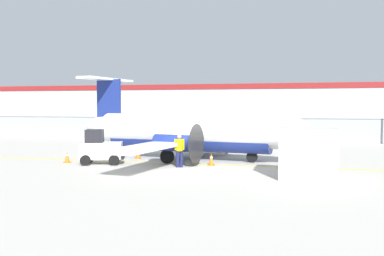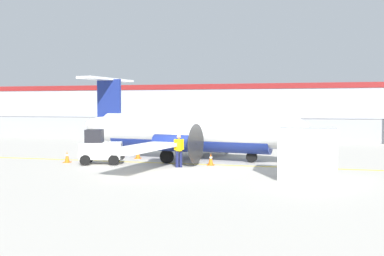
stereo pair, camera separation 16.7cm
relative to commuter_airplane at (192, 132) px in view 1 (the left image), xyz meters
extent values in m
plane|color=#BCB7AD|center=(0.27, -4.00, -1.60)|extent=(140.00, 140.00, 0.00)
cube|color=yellow|center=(0.27, -2.00, -1.60)|extent=(84.00, 0.20, 0.01)
cube|color=gray|center=(0.27, 14.00, -0.60)|extent=(98.00, 0.04, 2.00)
cylinder|color=slate|center=(0.27, 14.00, 0.45)|extent=(98.00, 0.10, 0.10)
cube|color=#38383A|center=(0.27, 25.50, -1.54)|extent=(98.00, 17.00, 0.12)
cube|color=#A8B2BC|center=(0.27, 44.00, 1.65)|extent=(91.00, 8.00, 6.50)
cube|color=maroon|center=(0.27, 40.00, 4.50)|extent=(91.00, 0.20, 0.80)
cylinder|color=white|center=(-0.25, 0.04, 0.15)|extent=(11.19, 3.58, 1.90)
ellipsoid|color=white|center=(5.47, -0.86, 0.15)|extent=(2.79, 2.18, 1.80)
ellipsoid|color=white|center=(-5.98, 0.94, 0.35)|extent=(3.23, 1.51, 1.05)
cylinder|color=navy|center=(-0.25, 0.04, -0.38)|extent=(10.01, 3.00, 1.48)
cube|color=white|center=(-0.16, 0.02, -0.42)|extent=(4.06, 16.05, 0.18)
cylinder|color=navy|center=(0.44, 2.56, -0.42)|extent=(2.31, 1.23, 0.90)
cone|color=black|center=(1.58, 2.38, -0.42)|extent=(0.51, 0.50, 0.44)
cylinder|color=#262626|center=(1.73, 2.36, -0.42)|extent=(0.36, 2.08, 2.10)
cylinder|color=navy|center=(-0.36, -2.58, -0.42)|extent=(2.31, 1.23, 0.90)
cone|color=black|center=(0.78, -2.75, -0.42)|extent=(0.51, 0.50, 0.44)
cylinder|color=#262626|center=(0.92, -2.78, -0.42)|extent=(0.36, 2.08, 2.10)
cube|color=navy|center=(-5.70, 0.89, 1.70)|extent=(1.71, 0.44, 3.10)
cube|color=white|center=(-5.84, 0.92, 3.25)|extent=(1.83, 4.91, 0.14)
cylinder|color=#59595B|center=(3.59, -0.56, -0.82)|extent=(0.16, 0.16, 0.97)
cylinder|color=black|center=(3.59, -0.56, -1.30)|extent=(0.63, 0.31, 0.60)
cylinder|color=#59595B|center=(-0.21, 2.27, -0.78)|extent=(0.16, 0.16, 0.90)
cylinder|color=black|center=(-0.21, 2.27, -1.22)|extent=(0.78, 0.34, 0.76)
cylinder|color=#59595B|center=(-0.89, -2.10, -0.78)|extent=(0.16, 0.16, 0.90)
cylinder|color=black|center=(-0.89, -2.10, -1.22)|extent=(0.78, 0.34, 0.76)
cube|color=silver|center=(-4.31, -3.15, -0.87)|extent=(2.43, 1.72, 0.90)
cube|color=black|center=(-4.64, -3.26, -0.07)|extent=(1.16, 1.23, 0.70)
cube|color=black|center=(-3.21, -2.80, -1.17)|extent=(0.49, 1.10, 0.30)
cylinder|color=black|center=(-3.77, -2.35, -1.32)|extent=(0.59, 0.34, 0.56)
cylinder|color=black|center=(-3.41, -3.49, -1.32)|extent=(0.59, 0.34, 0.56)
cylinder|color=black|center=(-5.20, -2.81, -1.32)|extent=(0.59, 0.34, 0.56)
cylinder|color=black|center=(-4.84, -3.95, -1.32)|extent=(0.59, 0.34, 0.56)
cylinder|color=#191E4C|center=(0.24, -3.29, -1.18)|extent=(0.22, 0.22, 0.85)
cylinder|color=#191E4C|center=(0.07, -3.41, -1.18)|extent=(0.22, 0.22, 0.85)
cylinder|color=yellow|center=(0.16, -3.35, -0.45)|extent=(0.47, 0.47, 0.60)
cylinder|color=yellow|center=(0.33, -3.22, -0.42)|extent=(0.14, 0.14, 0.55)
cylinder|color=yellow|center=(-0.02, -3.48, -0.42)|extent=(0.14, 0.14, 0.55)
sphere|color=tan|center=(0.16, -3.35, -0.01)|extent=(0.22, 0.22, 0.22)
cube|color=silver|center=(6.48, -5.21, -0.50)|extent=(2.42, 2.03, 2.20)
cube|color=#333338|center=(6.48, -5.21, -0.50)|extent=(2.44, 0.11, 2.20)
cube|color=orange|center=(-6.41, -3.09, -1.58)|extent=(0.36, 0.36, 0.04)
cone|color=orange|center=(-6.41, -3.09, -1.26)|extent=(0.28, 0.28, 0.60)
cylinder|color=white|center=(-6.41, -3.09, -1.18)|extent=(0.17, 0.17, 0.08)
cube|color=orange|center=(1.60, -2.23, -1.58)|extent=(0.36, 0.36, 0.04)
cone|color=orange|center=(1.60, -2.23, -1.26)|extent=(0.28, 0.28, 0.60)
cylinder|color=white|center=(1.60, -2.23, -1.18)|extent=(0.17, 0.17, 0.08)
cube|color=orange|center=(-3.23, -0.45, -1.58)|extent=(0.36, 0.36, 0.04)
cone|color=orange|center=(-3.23, -0.45, -1.26)|extent=(0.28, 0.28, 0.60)
cylinder|color=white|center=(-3.23, -0.45, -1.18)|extent=(0.17, 0.17, 0.08)
cube|color=red|center=(-12.30, 22.96, -0.86)|extent=(4.37, 2.18, 0.80)
cube|color=#262D38|center=(-12.45, 22.94, -0.18)|extent=(2.37, 1.81, 0.56)
cylinder|color=black|center=(-11.02, 24.01, -1.18)|extent=(0.62, 0.27, 0.60)
cylinder|color=black|center=(-10.81, 22.22, -1.18)|extent=(0.62, 0.27, 0.60)
cylinder|color=black|center=(-13.80, 23.69, -1.18)|extent=(0.62, 0.27, 0.60)
cylinder|color=black|center=(-13.59, 21.90, -1.18)|extent=(0.62, 0.27, 0.60)
cube|color=slate|center=(-6.76, 31.33, -0.86)|extent=(4.36, 2.14, 0.80)
cube|color=#262D38|center=(-6.91, 31.35, -0.18)|extent=(2.36, 1.79, 0.56)
cylinder|color=black|center=(-5.27, 32.07, -1.18)|extent=(0.62, 0.26, 0.60)
cylinder|color=black|center=(-5.47, 30.28, -1.18)|extent=(0.62, 0.26, 0.60)
cylinder|color=black|center=(-8.06, 32.38, -1.18)|extent=(0.62, 0.26, 0.60)
cylinder|color=black|center=(-8.25, 30.59, -1.18)|extent=(0.62, 0.26, 0.60)
cube|color=gray|center=(-0.43, 20.98, -0.86)|extent=(4.35, 2.12, 0.80)
cube|color=#262D38|center=(-0.58, 21.00, -0.18)|extent=(2.35, 1.78, 0.56)
cylinder|color=black|center=(1.05, 21.74, -1.18)|extent=(0.62, 0.26, 0.60)
cylinder|color=black|center=(0.87, 19.95, -1.18)|extent=(0.62, 0.26, 0.60)
cylinder|color=black|center=(-1.73, 22.02, -1.18)|extent=(0.62, 0.26, 0.60)
cylinder|color=black|center=(-1.92, 20.23, -1.18)|extent=(0.62, 0.26, 0.60)
cube|color=red|center=(8.01, 24.98, -0.86)|extent=(4.23, 1.77, 0.80)
cube|color=#262D38|center=(7.86, 24.98, -0.18)|extent=(2.22, 1.59, 0.56)
cylinder|color=black|center=(9.39, 25.90, -1.18)|extent=(0.60, 0.21, 0.60)
cylinder|color=black|center=(9.42, 24.10, -1.18)|extent=(0.60, 0.21, 0.60)
cylinder|color=black|center=(6.59, 25.86, -1.18)|extent=(0.60, 0.21, 0.60)
cylinder|color=black|center=(6.62, 24.06, -1.18)|extent=(0.60, 0.21, 0.60)
cube|color=silver|center=(14.11, 23.32, -0.86)|extent=(4.31, 2.00, 0.80)
cube|color=#262D38|center=(14.26, 23.31, -0.18)|extent=(2.31, 1.71, 0.56)
cylinder|color=black|center=(12.65, 22.52, -1.18)|extent=(0.61, 0.24, 0.60)
cylinder|color=black|center=(12.78, 24.32, -1.18)|extent=(0.61, 0.24, 0.60)
camera|label=1|loc=(5.99, -24.42, 1.57)|focal=40.00mm
camera|label=2|loc=(6.15, -24.38, 1.57)|focal=40.00mm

